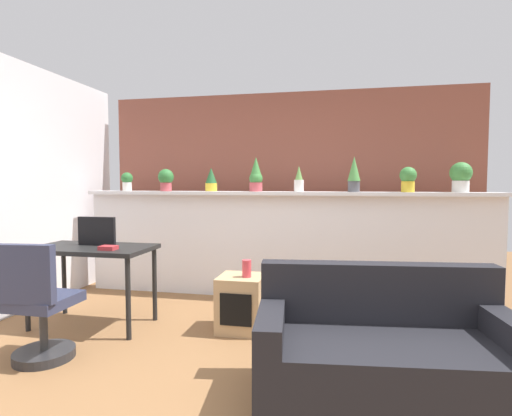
# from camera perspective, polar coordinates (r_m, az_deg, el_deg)

# --- Properties ---
(ground_plane) EXTENTS (12.00, 12.00, 0.00)m
(ground_plane) POSITION_cam_1_polar(r_m,az_deg,el_deg) (2.98, -2.49, -23.16)
(ground_plane) COLOR brown
(divider_wall) EXTENTS (4.73, 0.16, 1.20)m
(divider_wall) POSITION_cam_1_polar(r_m,az_deg,el_deg) (4.68, 3.49, -5.50)
(divider_wall) COLOR silver
(divider_wall) RESTS_ON ground
(plant_shelf) EXTENTS (4.73, 0.30, 0.04)m
(plant_shelf) POSITION_cam_1_polar(r_m,az_deg,el_deg) (4.59, 3.45, 2.11)
(plant_shelf) COLOR silver
(plant_shelf) RESTS_ON divider_wall
(brick_wall_behind) EXTENTS (4.73, 0.10, 2.50)m
(brick_wall_behind) POSITION_cam_1_polar(r_m,az_deg,el_deg) (5.22, 4.45, 2.57)
(brick_wall_behind) COLOR brown
(brick_wall_behind) RESTS_ON ground
(potted_plant_0) EXTENTS (0.14, 0.14, 0.23)m
(potted_plant_0) POSITION_cam_1_polar(r_m,az_deg,el_deg) (5.22, -17.96, 3.72)
(potted_plant_0) COLOR silver
(potted_plant_0) RESTS_ON plant_shelf
(potted_plant_1) EXTENTS (0.19, 0.19, 0.27)m
(potted_plant_1) POSITION_cam_1_polar(r_m,az_deg,el_deg) (4.94, -12.76, 4.07)
(potted_plant_1) COLOR #B7474C
(potted_plant_1) RESTS_ON plant_shelf
(potted_plant_2) EXTENTS (0.14, 0.14, 0.28)m
(potted_plant_2) POSITION_cam_1_polar(r_m,az_deg,el_deg) (4.81, -6.43, 4.07)
(potted_plant_2) COLOR gold
(potted_plant_2) RESTS_ON plant_shelf
(potted_plant_3) EXTENTS (0.16, 0.16, 0.40)m
(potted_plant_3) POSITION_cam_1_polar(r_m,az_deg,el_deg) (4.64, -0.01, 4.63)
(potted_plant_3) COLOR #B7474C
(potted_plant_3) RESTS_ON plant_shelf
(potted_plant_4) EXTENTS (0.11, 0.11, 0.30)m
(potted_plant_4) POSITION_cam_1_polar(r_m,az_deg,el_deg) (4.58, 6.15, 3.96)
(potted_plant_4) COLOR silver
(potted_plant_4) RESTS_ON plant_shelf
(potted_plant_5) EXTENTS (0.14, 0.14, 0.39)m
(potted_plant_5) POSITION_cam_1_polar(r_m,az_deg,el_deg) (4.52, 13.83, 4.81)
(potted_plant_5) COLOR #4C4C51
(potted_plant_5) RESTS_ON plant_shelf
(potted_plant_6) EXTENTS (0.18, 0.18, 0.27)m
(potted_plant_6) POSITION_cam_1_polar(r_m,az_deg,el_deg) (4.57, 20.91, 3.98)
(potted_plant_6) COLOR gold
(potted_plant_6) RESTS_ON plant_shelf
(potted_plant_7) EXTENTS (0.22, 0.22, 0.32)m
(potted_plant_7) POSITION_cam_1_polar(r_m,az_deg,el_deg) (4.75, 27.24, 4.09)
(potted_plant_7) COLOR silver
(potted_plant_7) RESTS_ON plant_shelf
(desk) EXTENTS (1.10, 0.60, 0.75)m
(desk) POSITION_cam_1_polar(r_m,az_deg,el_deg) (4.05, -22.35, -6.29)
(desk) COLOR black
(desk) RESTS_ON ground
(tv_monitor) EXTENTS (0.38, 0.04, 0.27)m
(tv_monitor) POSITION_cam_1_polar(r_m,az_deg,el_deg) (4.08, -21.81, -3.08)
(tv_monitor) COLOR black
(tv_monitor) RESTS_ON desk
(office_chair) EXTENTS (0.46, 0.47, 0.91)m
(office_chair) POSITION_cam_1_polar(r_m,az_deg,el_deg) (3.46, -28.75, -12.82)
(office_chair) COLOR #262628
(office_chair) RESTS_ON ground
(side_cube_shelf) EXTENTS (0.40, 0.41, 0.50)m
(side_cube_shelf) POSITION_cam_1_polar(r_m,az_deg,el_deg) (3.72, -2.15, -13.45)
(side_cube_shelf) COLOR tan
(side_cube_shelf) RESTS_ON ground
(vase_on_shelf) EXTENTS (0.08, 0.08, 0.15)m
(vase_on_shelf) POSITION_cam_1_polar(r_m,az_deg,el_deg) (3.60, -1.34, -8.64)
(vase_on_shelf) COLOR #CC3D47
(vase_on_shelf) RESTS_ON side_cube_shelf
(book_on_desk) EXTENTS (0.14, 0.11, 0.04)m
(book_on_desk) POSITION_cam_1_polar(r_m,az_deg,el_deg) (3.77, -20.37, -5.36)
(book_on_desk) COLOR #B22D33
(book_on_desk) RESTS_ON desk
(couch) EXTENTS (1.63, 0.92, 0.80)m
(couch) POSITION_cam_1_polar(r_m,az_deg,el_deg) (2.74, 17.89, -19.27)
(couch) COLOR black
(couch) RESTS_ON ground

